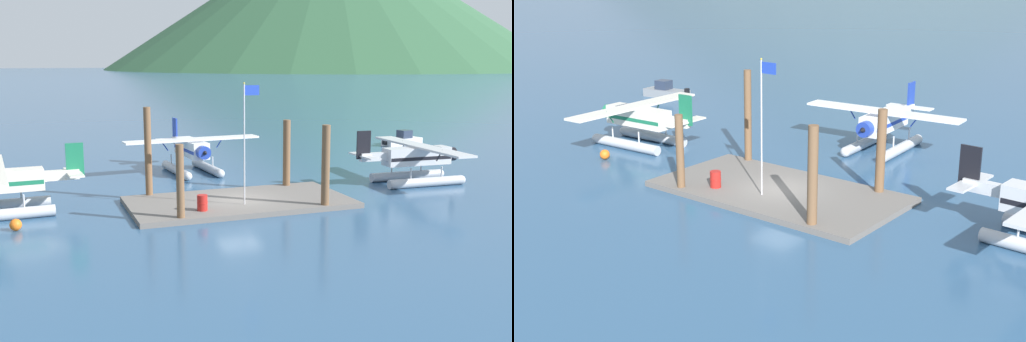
# 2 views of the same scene
# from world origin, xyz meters

# --- Properties ---
(ground_plane) EXTENTS (1200.00, 1200.00, 0.00)m
(ground_plane) POSITION_xyz_m (0.00, 0.00, 0.00)
(ground_plane) COLOR #2D5175
(dock_platform) EXTENTS (13.08, 6.87, 0.30)m
(dock_platform) POSITION_xyz_m (0.00, 0.00, 0.15)
(dock_platform) COLOR #66605B
(dock_platform) RESTS_ON ground
(piling_near_left) EXTENTS (0.42, 0.42, 4.21)m
(piling_near_left) POSITION_xyz_m (-4.27, -2.91, 2.11)
(piling_near_left) COLOR brown
(piling_near_left) RESTS_ON ground
(piling_near_right) EXTENTS (0.47, 0.47, 4.91)m
(piling_near_right) POSITION_xyz_m (4.20, -2.96, 2.46)
(piling_near_right) COLOR brown
(piling_near_right) RESTS_ON ground
(piling_far_left) EXTENTS (0.43, 0.43, 5.72)m
(piling_far_left) POSITION_xyz_m (-4.77, 3.22, 2.86)
(piling_far_left) COLOR brown
(piling_far_left) RESTS_ON ground
(piling_far_right) EXTENTS (0.49, 0.49, 4.65)m
(piling_far_right) POSITION_xyz_m (4.34, 2.96, 2.33)
(piling_far_right) COLOR brown
(piling_far_right) RESTS_ON ground
(flagpole) EXTENTS (0.95, 0.10, 6.99)m
(flagpole) POSITION_xyz_m (0.00, -1.26, 4.58)
(flagpole) COLOR silver
(flagpole) RESTS_ON dock_platform
(fuel_drum) EXTENTS (0.62, 0.62, 0.88)m
(fuel_drum) POSITION_xyz_m (-2.79, -1.82, 0.74)
(fuel_drum) COLOR #AD1E19
(fuel_drum) RESTS_ON dock_platform
(mooring_buoy) EXTENTS (0.61, 0.61, 0.61)m
(mooring_buoy) POSITION_xyz_m (-12.46, -1.41, 0.31)
(mooring_buoy) COLOR orange
(mooring_buoy) RESTS_ON ground
(seaplane_silver_stbd_fwd) EXTENTS (7.98, 10.45, 3.84)m
(seaplane_silver_stbd_fwd) POSITION_xyz_m (13.69, 1.70, 1.58)
(seaplane_silver_stbd_fwd) COLOR #B7BABF
(seaplane_silver_stbd_fwd) RESTS_ON ground
(seaplane_white_bow_centre) EXTENTS (10.47, 7.97, 3.84)m
(seaplane_white_bow_centre) POSITION_xyz_m (0.01, 11.07, 1.58)
(seaplane_white_bow_centre) COLOR #B7BABF
(seaplane_white_bow_centre) RESTS_ON ground
(boat_white_open_east) EXTENTS (4.86, 2.13, 1.50)m
(boat_white_open_east) POSITION_xyz_m (24.03, 18.76, 0.49)
(boat_white_open_east) COLOR silver
(boat_white_open_east) RESTS_ON ground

